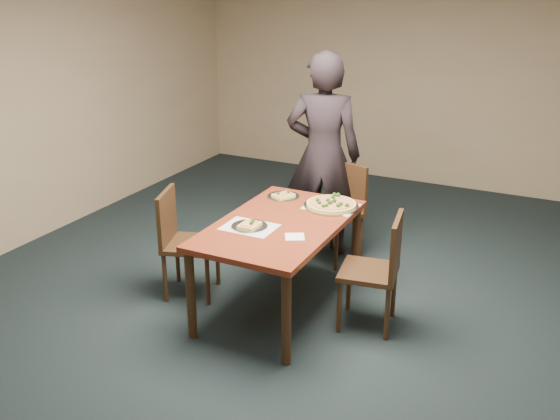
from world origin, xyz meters
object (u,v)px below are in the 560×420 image
at_px(slice_plate_near, 250,225).
at_px(slice_plate_far, 283,196).
at_px(chair_left, 181,237).
at_px(chair_right, 379,265).
at_px(diner, 323,155).
at_px(pizza_pan, 331,204).
at_px(dining_table, 280,233).
at_px(chair_far, 340,206).

distance_m(slice_plate_near, slice_plate_far, 0.73).
relative_size(chair_left, chair_right, 1.00).
xyz_separation_m(diner, pizza_pan, (0.37, -0.71, -0.19)).
height_order(chair_right, diner, diner).
height_order(dining_table, chair_right, chair_right).
bearing_deg(dining_table, diner, 96.81).
bearing_deg(dining_table, slice_plate_far, 113.46).
xyz_separation_m(chair_far, slice_plate_far, (-0.30, -0.60, 0.25)).
bearing_deg(diner, slice_plate_far, 67.98).
relative_size(diner, pizza_pan, 4.24).
xyz_separation_m(chair_left, slice_plate_far, (0.62, 0.67, 0.25)).
xyz_separation_m(chair_far, slice_plate_near, (-0.23, -1.33, 0.25)).
relative_size(chair_far, diner, 0.47).
distance_m(chair_far, diner, 0.50).
bearing_deg(slice_plate_far, chair_left, -132.89).
bearing_deg(chair_far, dining_table, -75.08).
bearing_deg(pizza_pan, slice_plate_far, 175.49).
height_order(chair_left, diner, diner).
bearing_deg(chair_left, chair_far, -54.62).
bearing_deg(slice_plate_near, dining_table, 50.80).
bearing_deg(pizza_pan, chair_left, -149.71).
distance_m(chair_far, chair_left, 1.57).
relative_size(chair_far, chair_right, 1.00).
bearing_deg(slice_plate_far, diner, 82.72).
distance_m(dining_table, chair_right, 0.81).
bearing_deg(chair_right, dining_table, -93.63).
distance_m(dining_table, slice_plate_far, 0.59).
height_order(chair_right, slice_plate_far, chair_right).
distance_m(chair_far, pizza_pan, 0.71).
bearing_deg(chair_right, chair_left, -91.63).
bearing_deg(slice_plate_far, slice_plate_near, -84.57).
height_order(diner, slice_plate_near, diner).
height_order(chair_left, slice_plate_far, chair_left).
distance_m(chair_left, slice_plate_far, 0.94).
xyz_separation_m(dining_table, chair_left, (-0.85, -0.14, -0.14)).
height_order(chair_right, slice_plate_near, chair_right).
relative_size(dining_table, slice_plate_near, 5.36).
height_order(chair_far, chair_left, same).
bearing_deg(slice_plate_near, pizza_pan, 60.50).
xyz_separation_m(pizza_pan, slice_plate_near, (-0.39, -0.69, -0.01)).
distance_m(chair_right, diner, 1.54).
relative_size(slice_plate_near, slice_plate_far, 1.00).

